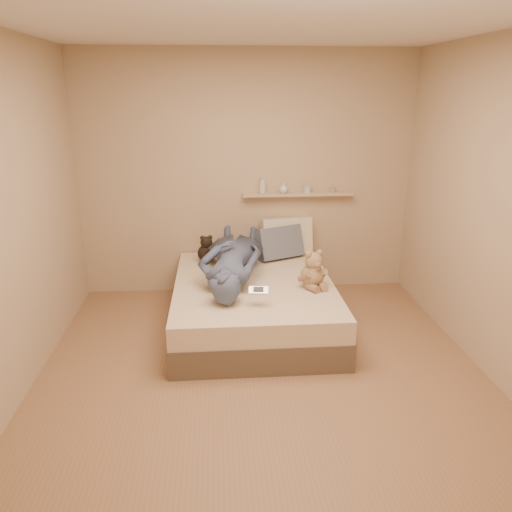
{
  "coord_description": "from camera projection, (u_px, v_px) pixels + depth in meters",
  "views": [
    {
      "loc": [
        -0.33,
        -3.47,
        2.18
      ],
      "look_at": [
        0.0,
        0.65,
        0.8
      ],
      "focal_mm": 35.0,
      "sensor_mm": 36.0,
      "label": 1
    }
  ],
  "objects": [
    {
      "name": "pillow_cream",
      "position": [
        286.0,
        236.0,
        5.49
      ],
      "size": [
        0.58,
        0.31,
        0.42
      ],
      "primitive_type": "cube",
      "rotation": [
        -0.16,
        0.0,
        0.16
      ],
      "color": "beige",
      "rests_on": "bed"
    },
    {
      "name": "game_console",
      "position": [
        258.0,
        290.0,
        4.15
      ],
      "size": [
        0.17,
        0.09,
        0.06
      ],
      "color": "#B2B4B9",
      "rests_on": "bed"
    },
    {
      "name": "pillow_grey",
      "position": [
        280.0,
        243.0,
        5.36
      ],
      "size": [
        0.55,
        0.42,
        0.37
      ],
      "primitive_type": "cube",
      "rotation": [
        -0.33,
        0.0,
        0.41
      ],
      "color": "slate",
      "rests_on": "bed"
    },
    {
      "name": "shelf_bottles",
      "position": [
        284.0,
        187.0,
        5.39
      ],
      "size": [
        0.85,
        0.13,
        0.19
      ],
      "color": "silver",
      "rests_on": "wall_shelf"
    },
    {
      "name": "teddy_bear",
      "position": [
        313.0,
        272.0,
        4.55
      ],
      "size": [
        0.28,
        0.3,
        0.36
      ],
      "color": "#987453",
      "rests_on": "bed"
    },
    {
      "name": "room",
      "position": [
        263.0,
        219.0,
        3.58
      ],
      "size": [
        3.8,
        3.8,
        3.8
      ],
      "color": "#886346",
      "rests_on": "ground"
    },
    {
      "name": "person",
      "position": [
        232.0,
        257.0,
        4.82
      ],
      "size": [
        0.8,
        1.67,
        0.38
      ],
      "primitive_type": "imported",
      "rotation": [
        0.0,
        0.0,
        3.0
      ],
      "color": "#434A6A",
      "rests_on": "bed"
    },
    {
      "name": "wall_shelf",
      "position": [
        298.0,
        194.0,
        5.43
      ],
      "size": [
        1.2,
        0.12,
        0.03
      ],
      "primitive_type": "cube",
      "color": "tan",
      "rests_on": "wall_back"
    },
    {
      "name": "bed",
      "position": [
        254.0,
        303.0,
        4.8
      ],
      "size": [
        1.5,
        1.9,
        0.45
      ],
      "color": "brown",
      "rests_on": "floor"
    },
    {
      "name": "dark_plush",
      "position": [
        207.0,
        250.0,
        5.24
      ],
      "size": [
        0.19,
        0.19,
        0.29
      ],
      "color": "black",
      "rests_on": "bed"
    }
  ]
}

